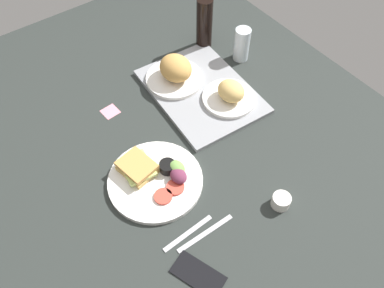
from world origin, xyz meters
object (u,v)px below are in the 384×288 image
Objects in this scene: plate_with_salad at (155,177)px; drinking_glass at (242,44)px; bread_plate_near at (175,72)px; soda_bottle at (204,24)px; knife at (205,233)px; espresso_cup at (281,201)px; cell_phone at (198,274)px; fork at (188,233)px; serving_tray at (201,91)px; bread_plate_far at (230,94)px; sticky_note at (110,112)px.

drinking_glass is (-28.07, 59.13, 5.13)cm from plate_with_salad.
soda_bottle reaches higher than bread_plate_near.
bread_plate_near is at bearing 64.07° from knife.
cell_phone is at bearing -85.76° from espresso_cup.
bread_plate_near is 61.92cm from fork.
espresso_cup is at bearing -19.61° from fork.
serving_tray is at bearing 25.06° from bread_plate_near.
bread_plate_near is 61.61cm from espresso_cup.
cell_phone is at bearing -12.72° from plate_with_salad.
cell_phone is at bearing -114.99° from fork.
drinking_glass is 0.71× the size of knife.
serving_tray is 2.12× the size of soda_bottle.
fork is (42.59, -37.07, -0.55)cm from serving_tray.
espresso_cup is at bearing -4.24° from bread_plate_near.
bread_plate_near is 1.59× the size of drinking_glass.
espresso_cup is at bearing -19.06° from bread_plate_far.
plate_with_salad is 1.40× the size of soda_bottle.
fork is (63.73, -54.52, -10.37)cm from soda_bottle.
sticky_note is (-65.71, 9.90, -0.34)cm from cell_phone.
soda_bottle is 84.51cm from fork.
plate_with_salad is 2.07× the size of cell_phone.
bread_plate_far is 3.44× the size of sticky_note.
drinking_glass is at bearing 130.28° from bread_plate_far.
cell_phone is (60.02, -66.34, -6.39)cm from drinking_glass.
knife is 3.39× the size of sticky_note.
bread_plate_near is 28.01cm from sticky_note.
bread_plate_far is 34.36cm from soda_bottle.
sticky_note is at bearing -94.09° from bread_plate_near.
drinking_glass reaches higher than plate_with_salad.
sticky_note is (9.33, -49.43, -10.56)cm from soda_bottle.
soda_bottle is at bearing 120.87° from cell_phone.
serving_tray is 52.29cm from espresso_cup.
fork is at bearing -6.65° from plate_with_salad.
cell_phone is (53.90, -41.87, -0.40)cm from serving_tray.
knife is at bearing -48.05° from drinking_glass.
fork is at bearing -31.75° from bread_plate_near.
bread_plate_near is at bearing 128.90° from cell_phone.
espresso_cup is at bearing 73.45° from cell_phone.
espresso_cup is at bearing -20.13° from soda_bottle.
bread_plate_near is at bearing -154.94° from serving_tray.
cell_phone is (31.96, -7.21, -1.26)cm from plate_with_salad.
cell_phone is 2.57× the size of sticky_note.
knife is at bearing -47.23° from bread_plate_far.
espresso_cup is at bearing 40.82° from plate_with_salad.
bread_plate_near is 3.84× the size of sticky_note.
soda_bottle is at bearing 159.87° from espresso_cup.
espresso_cup reaches higher than serving_tray.
knife is (-5.88, -23.91, -1.75)cm from espresso_cup.
knife is (23.65, 1.59, -1.41)cm from plate_with_salad.
drinking_glass is 89.69cm from cell_phone.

